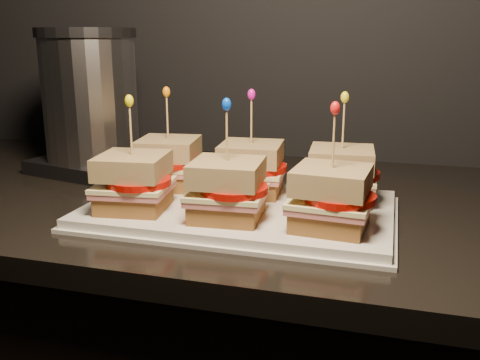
# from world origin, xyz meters

# --- Properties ---
(granite_slab) EXTENTS (2.42, 0.65, 0.03)m
(granite_slab) POSITION_xyz_m (-0.11, 1.68, 0.90)
(granite_slab) COLOR black
(granite_slab) RESTS_ON cabinet
(platter) EXTENTS (0.44, 0.27, 0.02)m
(platter) POSITION_xyz_m (-0.27, 1.58, 0.92)
(platter) COLOR white
(platter) RESTS_ON granite_slab
(platter_rim) EXTENTS (0.45, 0.28, 0.01)m
(platter_rim) POSITION_xyz_m (-0.27, 1.58, 0.92)
(platter_rim) COLOR white
(platter_rim) RESTS_ON granite_slab
(sandwich_0_bread_bot) EXTENTS (0.10, 0.10, 0.03)m
(sandwich_0_bread_bot) POSITION_xyz_m (-0.41, 1.64, 0.94)
(sandwich_0_bread_bot) COLOR #573417
(sandwich_0_bread_bot) RESTS_ON platter
(sandwich_0_ham) EXTENTS (0.11, 0.11, 0.01)m
(sandwich_0_ham) POSITION_xyz_m (-0.41, 1.64, 0.96)
(sandwich_0_ham) COLOR #B55A5C
(sandwich_0_ham) RESTS_ON sandwich_0_bread_bot
(sandwich_0_cheese) EXTENTS (0.11, 0.11, 0.01)m
(sandwich_0_cheese) POSITION_xyz_m (-0.41, 1.64, 0.97)
(sandwich_0_cheese) COLOR #FFF3A6
(sandwich_0_cheese) RESTS_ON sandwich_0_ham
(sandwich_0_tomato) EXTENTS (0.09, 0.09, 0.01)m
(sandwich_0_tomato) POSITION_xyz_m (-0.40, 1.63, 0.97)
(sandwich_0_tomato) COLOR #B40F06
(sandwich_0_tomato) RESTS_ON sandwich_0_cheese
(sandwich_0_bread_top) EXTENTS (0.10, 0.10, 0.03)m
(sandwich_0_bread_top) POSITION_xyz_m (-0.41, 1.64, 0.99)
(sandwich_0_bread_top) COLOR #5D350E
(sandwich_0_bread_top) RESTS_ON sandwich_0_tomato
(sandwich_0_pick) EXTENTS (0.00, 0.00, 0.09)m
(sandwich_0_pick) POSITION_xyz_m (-0.41, 1.64, 1.04)
(sandwich_0_pick) COLOR tan
(sandwich_0_pick) RESTS_ON sandwich_0_bread_top
(sandwich_0_frill) EXTENTS (0.01, 0.01, 0.02)m
(sandwich_0_frill) POSITION_xyz_m (-0.41, 1.64, 1.08)
(sandwich_0_frill) COLOR orange
(sandwich_0_frill) RESTS_ON sandwich_0_pick
(sandwich_1_bread_bot) EXTENTS (0.10, 0.10, 0.03)m
(sandwich_1_bread_bot) POSITION_xyz_m (-0.27, 1.64, 0.94)
(sandwich_1_bread_bot) COLOR #573417
(sandwich_1_bread_bot) RESTS_ON platter
(sandwich_1_ham) EXTENTS (0.11, 0.10, 0.01)m
(sandwich_1_ham) POSITION_xyz_m (-0.27, 1.64, 0.96)
(sandwich_1_ham) COLOR #B55A5C
(sandwich_1_ham) RESTS_ON sandwich_1_bread_bot
(sandwich_1_cheese) EXTENTS (0.11, 0.11, 0.01)m
(sandwich_1_cheese) POSITION_xyz_m (-0.27, 1.64, 0.97)
(sandwich_1_cheese) COLOR #FFF3A6
(sandwich_1_cheese) RESTS_ON sandwich_1_ham
(sandwich_1_tomato) EXTENTS (0.09, 0.09, 0.01)m
(sandwich_1_tomato) POSITION_xyz_m (-0.26, 1.63, 0.97)
(sandwich_1_tomato) COLOR #B40F06
(sandwich_1_tomato) RESTS_ON sandwich_1_cheese
(sandwich_1_bread_top) EXTENTS (0.10, 0.10, 0.03)m
(sandwich_1_bread_top) POSITION_xyz_m (-0.27, 1.64, 0.99)
(sandwich_1_bread_top) COLOR #5D350E
(sandwich_1_bread_top) RESTS_ON sandwich_1_tomato
(sandwich_1_pick) EXTENTS (0.00, 0.00, 0.09)m
(sandwich_1_pick) POSITION_xyz_m (-0.27, 1.64, 1.04)
(sandwich_1_pick) COLOR tan
(sandwich_1_pick) RESTS_ON sandwich_1_bread_top
(sandwich_1_frill) EXTENTS (0.01, 0.01, 0.02)m
(sandwich_1_frill) POSITION_xyz_m (-0.27, 1.64, 1.08)
(sandwich_1_frill) COLOR #D01097
(sandwich_1_frill) RESTS_ON sandwich_1_pick
(sandwich_2_bread_bot) EXTENTS (0.10, 0.10, 0.03)m
(sandwich_2_bread_bot) POSITION_xyz_m (-0.13, 1.64, 0.94)
(sandwich_2_bread_bot) COLOR #573417
(sandwich_2_bread_bot) RESTS_ON platter
(sandwich_2_ham) EXTENTS (0.11, 0.10, 0.01)m
(sandwich_2_ham) POSITION_xyz_m (-0.13, 1.64, 0.96)
(sandwich_2_ham) COLOR #B55A5C
(sandwich_2_ham) RESTS_ON sandwich_2_bread_bot
(sandwich_2_cheese) EXTENTS (0.11, 0.10, 0.01)m
(sandwich_2_cheese) POSITION_xyz_m (-0.13, 1.64, 0.97)
(sandwich_2_cheese) COLOR #FFF3A6
(sandwich_2_cheese) RESTS_ON sandwich_2_ham
(sandwich_2_tomato) EXTENTS (0.09, 0.09, 0.01)m
(sandwich_2_tomato) POSITION_xyz_m (-0.12, 1.63, 0.97)
(sandwich_2_tomato) COLOR #B40F06
(sandwich_2_tomato) RESTS_ON sandwich_2_cheese
(sandwich_2_bread_top) EXTENTS (0.10, 0.10, 0.03)m
(sandwich_2_bread_top) POSITION_xyz_m (-0.13, 1.64, 0.99)
(sandwich_2_bread_top) COLOR #5D350E
(sandwich_2_bread_top) RESTS_ON sandwich_2_tomato
(sandwich_2_pick) EXTENTS (0.00, 0.00, 0.09)m
(sandwich_2_pick) POSITION_xyz_m (-0.13, 1.64, 1.04)
(sandwich_2_pick) COLOR tan
(sandwich_2_pick) RESTS_ON sandwich_2_bread_top
(sandwich_2_frill) EXTENTS (0.01, 0.01, 0.02)m
(sandwich_2_frill) POSITION_xyz_m (-0.13, 1.64, 1.08)
(sandwich_2_frill) COLOR yellow
(sandwich_2_frill) RESTS_ON sandwich_2_pick
(sandwich_3_bread_bot) EXTENTS (0.10, 0.10, 0.03)m
(sandwich_3_bread_bot) POSITION_xyz_m (-0.41, 1.52, 0.94)
(sandwich_3_bread_bot) COLOR #573417
(sandwich_3_bread_bot) RESTS_ON platter
(sandwich_3_ham) EXTENTS (0.11, 0.11, 0.01)m
(sandwich_3_ham) POSITION_xyz_m (-0.41, 1.52, 0.96)
(sandwich_3_ham) COLOR #B55A5C
(sandwich_3_ham) RESTS_ON sandwich_3_bread_bot
(sandwich_3_cheese) EXTENTS (0.11, 0.11, 0.01)m
(sandwich_3_cheese) POSITION_xyz_m (-0.41, 1.52, 0.97)
(sandwich_3_cheese) COLOR #FFF3A6
(sandwich_3_cheese) RESTS_ON sandwich_3_ham
(sandwich_3_tomato) EXTENTS (0.09, 0.09, 0.01)m
(sandwich_3_tomato) POSITION_xyz_m (-0.40, 1.51, 0.97)
(sandwich_3_tomato) COLOR #B40F06
(sandwich_3_tomato) RESTS_ON sandwich_3_cheese
(sandwich_3_bread_top) EXTENTS (0.10, 0.10, 0.03)m
(sandwich_3_bread_top) POSITION_xyz_m (-0.41, 1.52, 0.99)
(sandwich_3_bread_top) COLOR #5D350E
(sandwich_3_bread_top) RESTS_ON sandwich_3_tomato
(sandwich_3_pick) EXTENTS (0.00, 0.00, 0.09)m
(sandwich_3_pick) POSITION_xyz_m (-0.41, 1.52, 1.04)
(sandwich_3_pick) COLOR tan
(sandwich_3_pick) RESTS_ON sandwich_3_bread_top
(sandwich_3_frill) EXTENTS (0.01, 0.01, 0.02)m
(sandwich_3_frill) POSITION_xyz_m (-0.41, 1.52, 1.08)
(sandwich_3_frill) COLOR #EFDB01
(sandwich_3_frill) RESTS_ON sandwich_3_pick
(sandwich_4_bread_bot) EXTENTS (0.10, 0.10, 0.03)m
(sandwich_4_bread_bot) POSITION_xyz_m (-0.27, 1.52, 0.94)
(sandwich_4_bread_bot) COLOR #573417
(sandwich_4_bread_bot) RESTS_ON platter
(sandwich_4_ham) EXTENTS (0.11, 0.10, 0.01)m
(sandwich_4_ham) POSITION_xyz_m (-0.27, 1.52, 0.96)
(sandwich_4_ham) COLOR #B55A5C
(sandwich_4_ham) RESTS_ON sandwich_4_bread_bot
(sandwich_4_cheese) EXTENTS (0.11, 0.10, 0.01)m
(sandwich_4_cheese) POSITION_xyz_m (-0.27, 1.52, 0.97)
(sandwich_4_cheese) COLOR #FFF3A6
(sandwich_4_cheese) RESTS_ON sandwich_4_ham
(sandwich_4_tomato) EXTENTS (0.09, 0.09, 0.01)m
(sandwich_4_tomato) POSITION_xyz_m (-0.26, 1.51, 0.97)
(sandwich_4_tomato) COLOR #B40F06
(sandwich_4_tomato) RESTS_ON sandwich_4_cheese
(sandwich_4_bread_top) EXTENTS (0.10, 0.10, 0.03)m
(sandwich_4_bread_top) POSITION_xyz_m (-0.27, 1.52, 0.99)
(sandwich_4_bread_top) COLOR #5D350E
(sandwich_4_bread_top) RESTS_ON sandwich_4_tomato
(sandwich_4_pick) EXTENTS (0.00, 0.00, 0.09)m
(sandwich_4_pick) POSITION_xyz_m (-0.27, 1.52, 1.04)
(sandwich_4_pick) COLOR tan
(sandwich_4_pick) RESTS_ON sandwich_4_bread_top
(sandwich_4_frill) EXTENTS (0.01, 0.01, 0.02)m
(sandwich_4_frill) POSITION_xyz_m (-0.27, 1.52, 1.08)
(sandwich_4_frill) COLOR blue
(sandwich_4_frill) RESTS_ON sandwich_4_pick
(sandwich_5_bread_bot) EXTENTS (0.10, 0.10, 0.03)m
(sandwich_5_bread_bot) POSITION_xyz_m (-0.13, 1.52, 0.94)
(sandwich_5_bread_bot) COLOR #573417
(sandwich_5_bread_bot) RESTS_ON platter
(sandwich_5_ham) EXTENTS (0.11, 0.10, 0.01)m
(sandwich_5_ham) POSITION_xyz_m (-0.13, 1.52, 0.96)
(sandwich_5_ham) COLOR #B55A5C
(sandwich_5_ham) RESTS_ON sandwich_5_bread_bot
(sandwich_5_cheese) EXTENTS (0.11, 0.11, 0.01)m
(sandwich_5_cheese) POSITION_xyz_m (-0.13, 1.52, 0.97)
(sandwich_5_cheese) COLOR #FFF3A6
(sandwich_5_cheese) RESTS_ON sandwich_5_ham
(sandwich_5_tomato) EXTENTS (0.09, 0.09, 0.01)m
(sandwich_5_tomato) POSITION_xyz_m (-0.12, 1.51, 0.97)
(sandwich_5_tomato) COLOR #B40F06
(sandwich_5_tomato) RESTS_ON sandwich_5_cheese
(sandwich_5_bread_top) EXTENTS (0.10, 0.10, 0.03)m
(sandwich_5_bread_top) POSITION_xyz_m (-0.13, 1.52, 0.99)
(sandwich_5_bread_top) COLOR #5D350E
(sandwich_5_bread_top) RESTS_ON sandwich_5_tomato
(sandwich_5_pick) EXTENTS (0.00, 0.00, 0.09)m
(sandwich_5_pick) POSITION_xyz_m (-0.13, 1.52, 1.04)
(sandwich_5_pick) COLOR tan
(sandwich_5_pick) RESTS_ON sandwich_5_bread_top
(sandwich_5_frill) EXTENTS (0.01, 0.01, 0.02)m
(sandwich_5_frill) POSITION_xyz_m (-0.13, 1.52, 1.08)
(sandwich_5_frill) COLOR red
(sandwich_5_frill) RESTS_ON sandwich_5_pick
(appliance_base) EXTENTS (0.24, 0.22, 0.03)m
(appliance_base) POSITION_xyz_m (-0.62, 1.76, 0.93)
(appliance_base) COLOR #262628
(appliance_base) RESTS_ON granite_slab
(appliance_body) EXTENTS (0.18, 0.18, 0.23)m
(appliance_body) POSITION_xyz_m (-0.62, 1.76, 1.05)
(appliance_body) COLOR silver
(appliance_body) RESTS_ON appliance_base
(appliance_lid) EXTENTS (0.18, 0.18, 0.02)m
(appliance_lid) POSITION_xyz_m (-0.62, 1.76, 1.18)
(appliance_lid) COLOR #262628
(appliance_lid) RESTS_ON appliance_body
(appliance) EXTENTS (0.21, 0.18, 0.27)m
(appliance) POSITION_xyz_m (-0.62, 1.76, 1.05)
(appliance) COLOR silver
(appliance) RESTS_ON granite_slab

